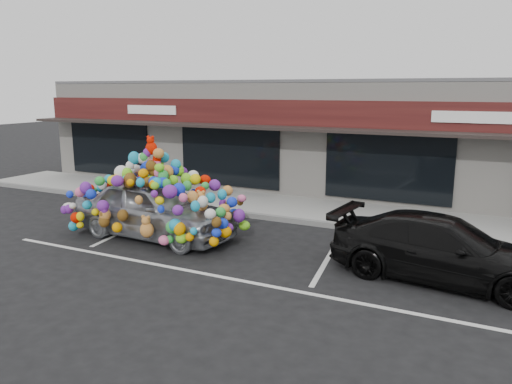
% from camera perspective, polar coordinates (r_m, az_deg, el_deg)
% --- Properties ---
extents(ground, '(90.00, 90.00, 0.00)m').
position_cam_1_polar(ground, '(13.38, -3.31, -5.64)').
color(ground, black).
rests_on(ground, ground).
extents(shop_building, '(24.00, 7.20, 4.31)m').
position_cam_1_polar(shop_building, '(20.61, 8.39, 6.53)').
color(shop_building, beige).
rests_on(shop_building, ground).
extents(sidewalk, '(26.00, 3.00, 0.15)m').
position_cam_1_polar(sidewalk, '(16.82, 3.44, -1.74)').
color(sidewalk, '#9B9B95').
rests_on(sidewalk, ground).
extents(kerb, '(26.00, 0.18, 0.16)m').
position_cam_1_polar(kerb, '(15.49, 1.27, -2.90)').
color(kerb, slate).
rests_on(kerb, ground).
extents(parking_stripe_left, '(0.73, 4.37, 0.01)m').
position_cam_1_polar(parking_stripe_left, '(15.31, -13.42, -3.69)').
color(parking_stripe_left, silver).
rests_on(parking_stripe_left, ground).
extents(parking_stripe_mid, '(0.73, 4.37, 0.01)m').
position_cam_1_polar(parking_stripe_mid, '(12.48, 8.48, -7.03)').
color(parking_stripe_mid, silver).
rests_on(parking_stripe_mid, ground).
extents(lane_line, '(14.00, 0.12, 0.01)m').
position_cam_1_polar(lane_line, '(10.58, -0.01, -10.41)').
color(lane_line, silver).
rests_on(lane_line, ground).
extents(toy_car, '(3.34, 5.02, 2.88)m').
position_cam_1_polar(toy_car, '(13.77, -11.59, -1.15)').
color(toy_car, gray).
rests_on(toy_car, ground).
extents(black_sedan, '(2.38, 4.85, 1.36)m').
position_cam_1_polar(black_sedan, '(11.27, 20.51, -6.13)').
color(black_sedan, black).
rests_on(black_sedan, ground).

